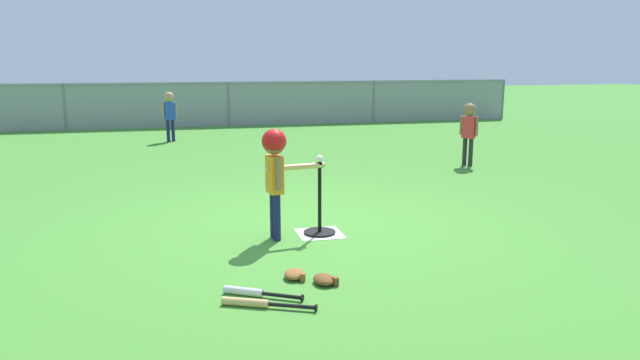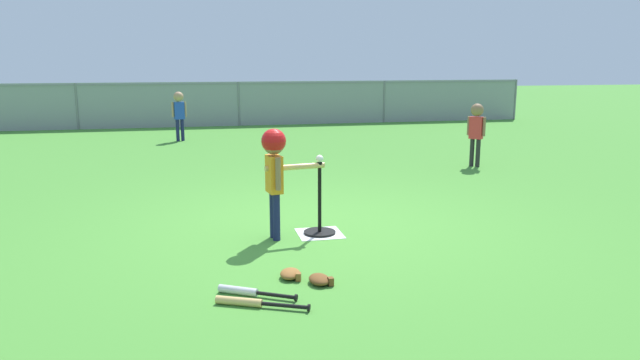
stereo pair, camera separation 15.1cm
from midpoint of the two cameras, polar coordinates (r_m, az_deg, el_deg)
name	(u,v)px [view 2 (the right image)]	position (r m, az deg, el deg)	size (l,w,h in m)	color
ground_plane	(313,225)	(6.19, 0.05, -4.43)	(60.00, 60.00, 0.00)	#478C33
home_plate	(320,233)	(5.89, 0.74, -5.21)	(0.44, 0.44, 0.01)	white
batting_tee	(320,222)	(5.86, 0.74, -4.13)	(0.32, 0.32, 0.73)	black
baseball_on_tee	(320,159)	(5.72, 0.76, 2.09)	(0.07, 0.07, 0.07)	white
batter_child	(275,161)	(5.57, -3.63, 1.84)	(0.63, 0.30, 1.08)	#191E4C
fielder_deep_center	(179,109)	(12.85, -13.24, 6.71)	(0.31, 0.21, 1.05)	#191E4C
fielder_deep_right	(476,126)	(9.82, 15.42, 5.07)	(0.23, 0.23, 1.02)	#262626
spare_bat_silver	(246,291)	(4.43, -6.23, -10.75)	(0.56, 0.35, 0.06)	silver
spare_bat_wood	(249,302)	(4.25, -5.94, -11.77)	(0.65, 0.33, 0.06)	#DBB266
glove_by_plate	(291,274)	(4.73, -1.96, -9.13)	(0.21, 0.25, 0.07)	brown
glove_near_bats	(320,279)	(4.62, 0.94, -9.67)	(0.19, 0.23, 0.07)	brown
outfield_fence	(239,102)	(15.61, -7.64, 7.52)	(16.06, 0.06, 1.15)	slate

